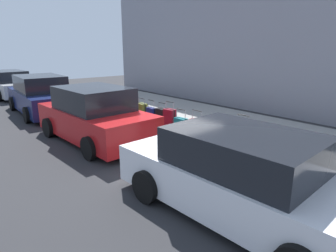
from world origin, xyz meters
TOP-DOWN VIEW (x-y plane):
  - ground_plane at (0.00, 0.00)m, footprint 40.00×40.00m
  - sidewalk_curb at (0.00, -2.50)m, footprint 18.00×5.00m
  - building_facade_sidewalk_side at (0.00, -7.36)m, footprint 24.00×3.00m
  - suitcase_maroon_0 at (-3.47, -0.44)m, footprint 0.41×0.21m
  - suitcase_black_1 at (-2.92, -0.50)m, footprint 0.46×0.27m
  - suitcase_navy_2 at (-2.36, -0.51)m, footprint 0.42×0.24m
  - suitcase_olive_3 at (-1.82, -0.56)m, footprint 0.42×0.25m
  - suitcase_silver_4 at (-1.28, -0.51)m, footprint 0.41×0.25m
  - suitcase_red_5 at (-0.71, -0.52)m, footprint 0.50×0.26m
  - suitcase_teal_6 at (-0.12, -0.40)m, footprint 0.44×0.25m
  - suitcase_maroon_7 at (0.43, -0.42)m, footprint 0.43×0.27m
  - suitcase_black_8 at (1.00, -0.56)m, footprint 0.47×0.27m
  - suitcase_navy_9 at (1.57, -0.51)m, footprint 0.43×0.21m
  - suitcase_olive_10 at (2.15, -0.50)m, footprint 0.48×0.26m
  - fire_hydrant at (2.95, -0.48)m, footprint 0.39×0.21m
  - bollard_post at (3.73, -0.33)m, footprint 0.13×0.13m
  - parked_car_white_0 at (-3.91, 1.68)m, footprint 4.77×2.30m
  - parked_car_red_1 at (1.62, 1.68)m, footprint 4.52×2.26m
  - parked_car_navy_2 at (6.79, 1.68)m, footprint 4.84×2.30m
  - parked_car_silver_3 at (12.81, 1.68)m, footprint 4.89×2.24m

SIDE VIEW (x-z plane):
  - ground_plane at x=0.00m, z-range 0.00..0.00m
  - sidewalk_curb at x=0.00m, z-range 0.00..0.14m
  - suitcase_silver_4 at x=-1.28m, z-range 0.01..0.84m
  - suitcase_maroon_0 at x=-3.47m, z-range 0.01..0.86m
  - suitcase_teal_6 at x=-0.12m, z-range 0.00..0.87m
  - suitcase_red_5 at x=-0.71m, z-range -0.01..0.91m
  - suitcase_navy_9 at x=1.57m, z-range 0.00..0.92m
  - suitcase_black_1 at x=-2.92m, z-range 0.11..0.85m
  - bollard_post at x=3.73m, z-range 0.14..0.82m
  - suitcase_black_8 at x=1.00m, z-range 0.03..0.94m
  - suitcase_olive_10 at x=2.15m, z-range 0.04..0.95m
  - suitcase_olive_3 at x=-1.82m, z-range 0.02..1.00m
  - suitcase_navy_2 at x=-2.36m, z-range -0.02..1.06m
  - suitcase_maroon_7 at x=0.43m, z-range 0.01..1.05m
  - fire_hydrant at x=2.95m, z-range 0.16..0.98m
  - parked_car_white_0 at x=-3.91m, z-range -0.04..1.49m
  - parked_car_silver_3 at x=12.81m, z-range -0.04..1.49m
  - parked_car_navy_2 at x=6.79m, z-range -0.06..1.63m
  - parked_car_red_1 at x=1.62m, z-range -0.06..1.64m
  - building_facade_sidewalk_side at x=0.00m, z-range 0.00..8.61m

